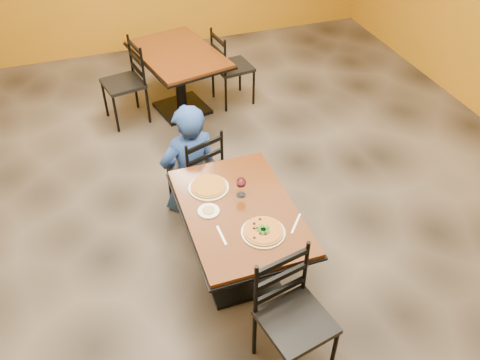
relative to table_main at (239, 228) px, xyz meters
name	(u,v)px	position (x,y,z in m)	size (l,w,h in m)	color
floor	(221,234)	(0.00, 0.50, -0.56)	(7.00, 8.00, 0.01)	black
table_main	(239,228)	(0.00, 0.00, 0.00)	(0.83, 1.23, 0.75)	#57270D
table_second	(179,68)	(0.18, 2.65, 0.00)	(1.08, 1.39, 0.75)	#57270D
chair_main_near	(296,322)	(0.10, -0.85, -0.08)	(0.43, 0.43, 0.94)	black
chair_main_far	(195,169)	(-0.10, 0.95, -0.12)	(0.39, 0.39, 0.87)	black
chair_second_left	(123,84)	(-0.47, 2.65, -0.09)	(0.42, 0.42, 0.94)	black
chair_second_right	(233,67)	(0.83, 2.65, -0.10)	(0.41, 0.41, 0.91)	black
diner	(189,157)	(-0.13, 1.00, -0.02)	(0.56, 0.36, 1.07)	navy
plate_main	(263,233)	(0.08, -0.28, 0.20)	(0.31, 0.31, 0.01)	white
pizza_main	(263,231)	(0.08, -0.28, 0.21)	(0.28, 0.28, 0.02)	maroon
plate_far	(209,188)	(-0.15, 0.30, 0.20)	(0.31, 0.31, 0.01)	white
pizza_far	(209,186)	(-0.15, 0.30, 0.21)	(0.28, 0.28, 0.02)	gold
side_plate	(209,211)	(-0.22, 0.05, 0.20)	(0.16, 0.16, 0.01)	white
dip	(209,210)	(-0.22, 0.05, 0.21)	(0.09, 0.09, 0.01)	tan
wine_glass	(241,186)	(0.06, 0.14, 0.28)	(0.08, 0.08, 0.18)	white
fork	(222,235)	(-0.20, -0.21, 0.20)	(0.01, 0.19, 0.00)	silver
knife	(296,223)	(0.33, -0.27, 0.20)	(0.01, 0.21, 0.00)	silver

